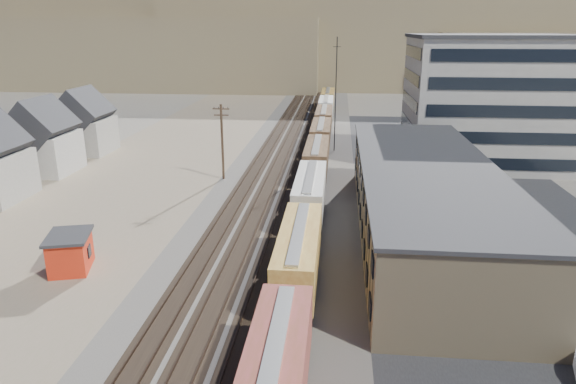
# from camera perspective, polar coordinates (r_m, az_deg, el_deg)

# --- Properties ---
(ballast_bed) EXTENTS (18.00, 200.00, 0.06)m
(ballast_bed) POSITION_cam_1_polar(r_m,az_deg,el_deg) (75.51, 0.48, 2.99)
(ballast_bed) COLOR #4C4742
(ballast_bed) RESTS_ON ground
(dirt_yard) EXTENTS (24.00, 180.00, 0.03)m
(dirt_yard) POSITION_cam_1_polar(r_m,az_deg,el_deg) (70.78, -16.63, 1.19)
(dirt_yard) COLOR #7A6E53
(dirt_yard) RESTS_ON ground
(asphalt_lot) EXTENTS (26.00, 120.00, 0.04)m
(asphalt_lot) POSITION_cam_1_polar(r_m,az_deg,el_deg) (62.79, 19.60, -1.20)
(asphalt_lot) COLOR #232326
(asphalt_lot) RESTS_ON ground
(rail_tracks) EXTENTS (11.40, 200.00, 0.24)m
(rail_tracks) POSITION_cam_1_polar(r_m,az_deg,el_deg) (75.53, 0.07, 3.06)
(rail_tracks) COLOR black
(rail_tracks) RESTS_ON ground
(freight_train) EXTENTS (3.00, 119.74, 4.46)m
(freight_train) POSITION_cam_1_polar(r_m,az_deg,el_deg) (76.00, 3.45, 5.20)
(freight_train) COLOR black
(freight_train) RESTS_ON ground
(warehouse) EXTENTS (12.40, 40.40, 7.25)m
(warehouse) POSITION_cam_1_polar(r_m,az_deg,el_deg) (50.93, 14.90, -0.78)
(warehouse) COLOR tan
(warehouse) RESTS_ON ground
(office_tower) EXTENTS (22.60, 18.60, 18.45)m
(office_tower) POSITION_cam_1_polar(r_m,az_deg,el_deg) (81.18, 21.19, 9.50)
(office_tower) COLOR #9E998E
(office_tower) RESTS_ON ground
(utility_pole_north) EXTENTS (2.20, 0.32, 10.00)m
(utility_pole_north) POSITION_cam_1_polar(r_m,az_deg,el_deg) (67.89, -7.32, 5.72)
(utility_pole_north) COLOR #382619
(utility_pole_north) RESTS_ON ground
(radio_mast) EXTENTS (1.20, 0.16, 18.00)m
(radio_mast) POSITION_cam_1_polar(r_m,az_deg,el_deg) (83.32, 5.32, 10.70)
(radio_mast) COLOR black
(radio_mast) RESTS_ON ground
(hills_north) EXTENTS (265.00, 80.00, 32.00)m
(hills_north) POSITION_cam_1_polar(r_m,az_deg,el_deg) (190.78, 3.87, 16.24)
(hills_north) COLOR brown
(hills_north) RESTS_ON ground
(maintenance_shed) EXTENTS (4.35, 5.03, 3.15)m
(maintenance_shed) POSITION_cam_1_polar(r_m,az_deg,el_deg) (46.55, -23.04, -6.13)
(maintenance_shed) COLOR red
(maintenance_shed) RESTS_ON ground
(parked_car_blue) EXTENTS (3.80, 5.68, 1.45)m
(parked_car_blue) POSITION_cam_1_polar(r_m,az_deg,el_deg) (83.19, 17.31, 4.07)
(parked_car_blue) COLOR navy
(parked_car_blue) RESTS_ON ground
(parked_car_far) EXTENTS (2.32, 4.63, 1.51)m
(parked_car_far) POSITION_cam_1_polar(r_m,az_deg,el_deg) (90.45, 22.32, 4.62)
(parked_car_far) COLOR white
(parked_car_far) RESTS_ON ground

